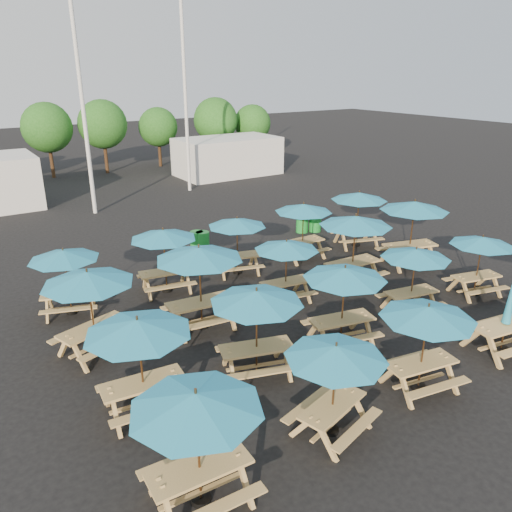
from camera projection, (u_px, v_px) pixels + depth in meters
ground at (281, 301)px, 16.42m from camera, size 120.00×120.00×0.00m
picnic_unit_0 at (196, 407)px, 8.11m from camera, size 2.38×2.38×2.31m
picnic_unit_1 at (138, 331)px, 10.42m from camera, size 2.50×2.50×2.32m
picnic_unit_2 at (88, 282)px, 12.69m from camera, size 2.98×2.98×2.38m
picnic_unit_3 at (64, 258)px, 14.94m from camera, size 2.66×2.66×2.11m
picnic_unit_4 at (336, 356)px, 9.85m from camera, size 2.56×2.56×2.10m
picnic_unit_5 at (257, 301)px, 11.81m from camera, size 2.85×2.85×2.30m
picnic_unit_6 at (199, 257)px, 13.97m from camera, size 2.74×2.74×2.53m
picnic_unit_7 at (163, 237)px, 16.44m from camera, size 2.56×2.56×2.23m
picnic_unit_8 at (428, 317)px, 11.26m from camera, size 2.51×2.51×2.20m
picnic_unit_9 at (345, 277)px, 13.23m from camera, size 2.68×2.68×2.27m
picnic_unit_10 at (286, 249)px, 15.78m from camera, size 2.35×2.35×2.08m
picnic_unit_11 at (237, 225)px, 17.99m from camera, size 2.61×2.61×2.14m
picnic_unit_12 at (507, 317)px, 13.17m from camera, size 2.15×1.95×2.46m
picnic_unit_13 at (416, 257)px, 15.04m from camera, size 2.44×2.44×2.11m
picnic_unit_14 at (355, 224)px, 16.97m from camera, size 2.62×2.62×2.51m
picnic_unit_15 at (303, 211)px, 19.40m from camera, size 2.26×2.26×2.26m
picnic_unit_17 at (482, 244)px, 16.25m from camera, size 2.48×2.48×2.07m
picnic_unit_18 at (414, 209)px, 18.62m from camera, size 3.13×3.13×2.56m
picnic_unit_19 at (359, 199)px, 20.81m from camera, size 2.95×2.95×2.36m
waste_bin_0 at (197, 242)px, 20.62m from camera, size 0.55×0.55×0.89m
waste_bin_1 at (203, 242)px, 20.57m from camera, size 0.55×0.55×0.89m
waste_bin_2 at (302, 223)px, 23.15m from camera, size 0.55×0.55×0.89m
waste_bin_3 at (315, 222)px, 23.27m from camera, size 0.55×0.55×0.89m
waste_bin_4 at (314, 221)px, 23.35m from camera, size 0.55×0.55×0.89m
mast_0 at (81, 94)px, 24.25m from camera, size 0.20×0.20×12.00m
mast_1 at (185, 90)px, 29.14m from camera, size 0.20×0.20×12.00m
event_tent_1 at (228, 156)px, 35.45m from camera, size 7.00×4.00×2.60m
tree_3 at (47, 128)px, 33.69m from camera, size 3.36×3.36×5.09m
tree_4 at (103, 124)px, 35.17m from camera, size 3.41×3.41×5.17m
tree_5 at (158, 127)px, 37.88m from camera, size 2.94×2.94×4.45m
tree_6 at (216, 120)px, 38.38m from camera, size 3.38×3.38×5.13m
tree_7 at (252, 123)px, 40.29m from camera, size 2.95×2.95×4.48m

